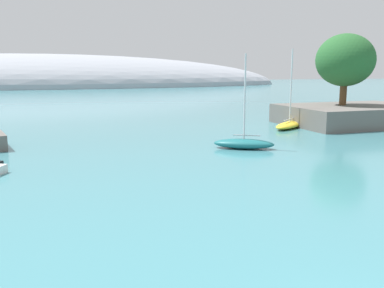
# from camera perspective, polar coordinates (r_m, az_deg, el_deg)

# --- Properties ---
(shore_outcrop) EXTENTS (19.11, 13.19, 2.61)m
(shore_outcrop) POSITION_cam_1_polar(r_m,az_deg,el_deg) (61.88, 21.30, 3.73)
(shore_outcrop) COLOR #66605B
(shore_outcrop) RESTS_ON ground
(tree_clump_shore) EXTENTS (7.86, 7.86, 9.66)m
(tree_clump_shore) POSITION_cam_1_polar(r_m,az_deg,el_deg) (61.36, 20.20, 10.68)
(tree_clump_shore) COLOR brown
(tree_clump_shore) RESTS_ON shore_outcrop
(distant_ridge) EXTENTS (245.88, 81.54, 30.12)m
(distant_ridge) POSITION_cam_1_polar(r_m,az_deg,el_deg) (211.57, -20.21, 7.41)
(distant_ridge) COLOR #999EA8
(distant_ridge) RESTS_ON ground
(sailboat_teal_near_shore) EXTENTS (5.97, 4.67, 8.87)m
(sailboat_teal_near_shore) POSITION_cam_1_polar(r_m,az_deg,el_deg) (39.92, 7.09, 0.15)
(sailboat_teal_near_shore) COLOR #1E6B70
(sailboat_teal_near_shore) RESTS_ON water
(sailboat_yellow_mid_mooring) EXTENTS (7.44, 6.45, 10.03)m
(sailboat_yellow_mid_mooring) POSITION_cam_1_polar(r_m,az_deg,el_deg) (55.41, 13.19, 2.67)
(sailboat_yellow_mid_mooring) COLOR yellow
(sailboat_yellow_mid_mooring) RESTS_ON water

